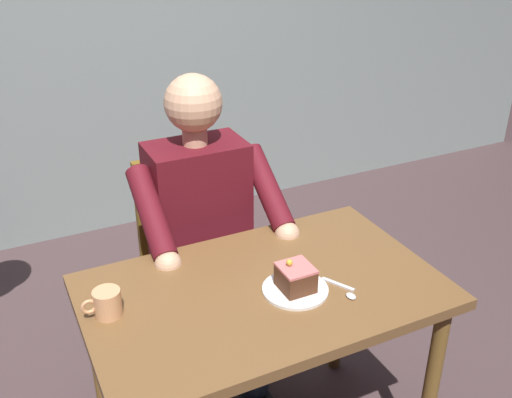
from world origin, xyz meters
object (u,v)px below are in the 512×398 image
chair (193,254)px  dessert_spoon (345,290)px  cake_slice (296,277)px  seated_person (206,238)px  coffee_cup (107,303)px  dining_table (263,312)px

chair → dessert_spoon: (-0.21, 0.78, 0.25)m
chair → cake_slice: size_ratio=8.53×
seated_person → coffee_cup: bearing=41.6°
seated_person → cake_slice: 0.56m
seated_person → dessert_spoon: bearing=109.0°
dining_table → cake_slice: bearing=142.0°
dining_table → chair: chair is taller
dining_table → seated_person: (0.00, -0.48, 0.01)m
coffee_cup → dessert_spoon: (-0.67, 0.20, -0.04)m
dining_table → coffee_cup: (0.46, -0.07, 0.14)m
seated_person → coffee_cup: (0.46, 0.41, 0.12)m
cake_slice → coffee_cup: bearing=-14.0°
dessert_spoon → cake_slice: bearing=-27.4°
cake_slice → dessert_spoon: bearing=152.6°
dessert_spoon → coffee_cup: bearing=-16.8°
coffee_cup → dessert_spoon: bearing=163.2°
chair → coffee_cup: 0.79m
dining_table → dessert_spoon: size_ratio=7.76×
seated_person → dessert_spoon: size_ratio=9.02×
coffee_cup → chair: bearing=-128.5°
coffee_cup → seated_person: bearing=-138.4°
cake_slice → dessert_spoon: 0.16m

